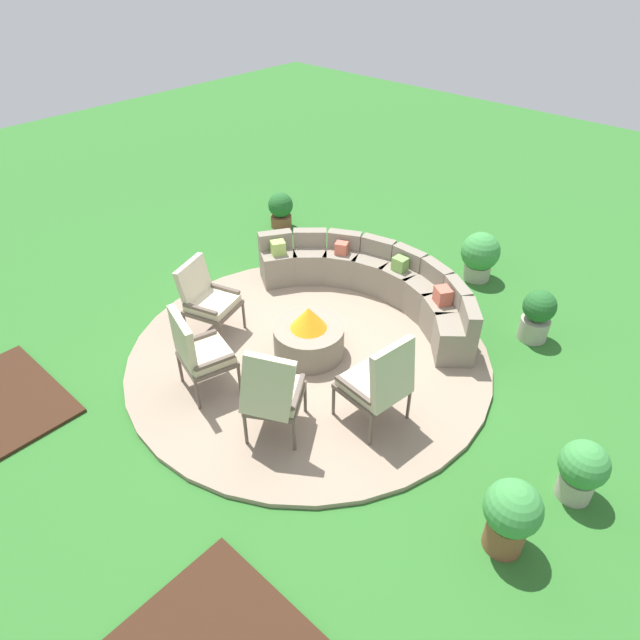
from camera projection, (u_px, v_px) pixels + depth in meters
ground_plane at (309, 356)px, 6.92m from camera, size 24.00×24.00×0.00m
patio_circle at (309, 355)px, 6.90m from camera, size 4.41×4.41×0.06m
fire_pit at (309, 336)px, 6.74m from camera, size 0.86×0.86×0.67m
curved_stone_bench at (375, 283)px, 7.63m from camera, size 3.44×1.37×0.71m
lounge_chair_front_left at (206, 297)px, 6.92m from camera, size 0.73×0.70×1.00m
lounge_chair_front_right at (198, 351)px, 6.03m from camera, size 0.69×0.68×1.10m
lounge_chair_back_left at (272, 393)px, 5.49m from camera, size 0.77×0.81×1.16m
lounge_chair_back_right at (380, 382)px, 5.64m from camera, size 0.70×0.66×1.09m
potted_plant_0 at (582, 469)px, 5.07m from camera, size 0.45×0.45×0.65m
potted_plant_1 at (281, 209)px, 9.60m from camera, size 0.42×0.42×0.61m
potted_plant_2 at (480, 255)px, 8.18m from camera, size 0.56×0.56×0.73m
potted_plant_3 at (511, 515)px, 4.61m from camera, size 0.48×0.48×0.76m
potted_plant_4 at (537, 314)px, 7.01m from camera, size 0.41×0.41×0.70m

